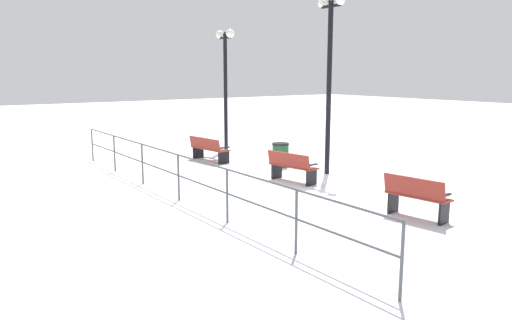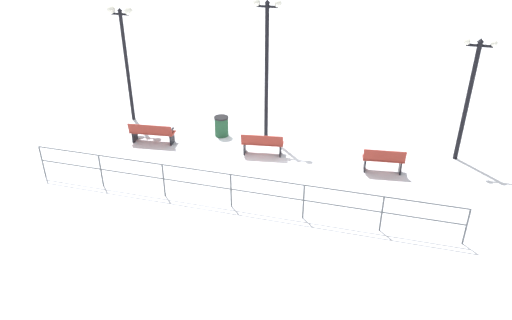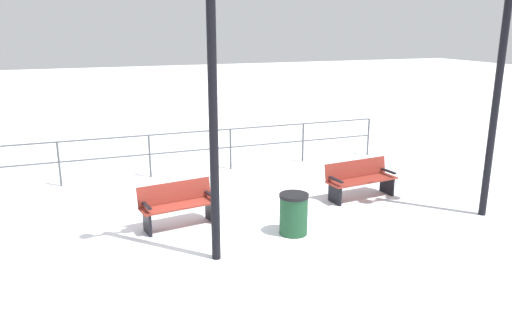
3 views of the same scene
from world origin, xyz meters
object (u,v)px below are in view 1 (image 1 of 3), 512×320
(bench_third, at_px, (209,148))
(lamppost_far, at_px, (225,67))
(lamppost_middle, at_px, (330,65))
(trash_bin, at_px, (280,155))
(bench_nearest, at_px, (416,196))
(bench_second, at_px, (292,166))

(bench_third, distance_m, lamppost_far, 3.80)
(lamppost_middle, height_order, trash_bin, lamppost_middle)
(bench_third, distance_m, trash_bin, 2.66)
(lamppost_far, relative_size, trash_bin, 5.87)
(bench_nearest, distance_m, lamppost_middle, 5.61)
(lamppost_far, height_order, trash_bin, lamppost_far)
(bench_second, relative_size, lamppost_far, 0.34)
(lamppost_far, bearing_deg, bench_nearest, -99.61)
(bench_third, height_order, lamppost_middle, lamppost_middle)
(bench_nearest, relative_size, lamppost_far, 0.31)
(lamppost_middle, xyz_separation_m, trash_bin, (-0.49, 1.66, -2.87))
(bench_second, xyz_separation_m, trash_bin, (1.14, 1.96, -0.06))
(bench_third, height_order, lamppost_far, lamppost_far)
(trash_bin, bearing_deg, bench_third, 120.63)
(bench_second, height_order, lamppost_middle, lamppost_middle)
(bench_second, distance_m, bench_third, 4.26)
(bench_nearest, bearing_deg, lamppost_far, 73.33)
(lamppost_middle, bearing_deg, bench_second, -169.57)
(bench_second, height_order, bench_third, bench_second)
(bench_second, distance_m, trash_bin, 2.27)
(bench_nearest, distance_m, bench_second, 4.25)
(bench_nearest, relative_size, lamppost_middle, 0.28)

